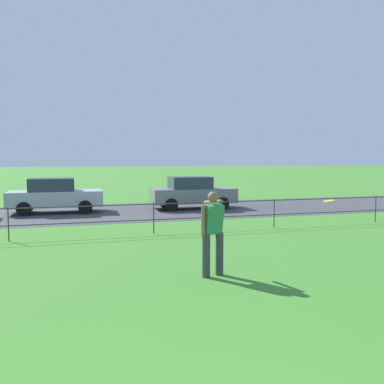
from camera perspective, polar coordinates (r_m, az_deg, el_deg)
street_strip at (r=18.55m, az=-15.35°, el=-2.88°), size 80.00×6.93×0.01m
park_fence at (r=12.70m, az=-14.84°, el=-3.19°), size 29.72×0.04×1.00m
person_thrower at (r=8.20m, az=2.90°, el=-5.42°), size 0.50×0.85×1.71m
frisbee at (r=10.59m, az=18.65°, el=-1.21°), size 0.34×0.34×0.06m
car_silver_left at (r=18.98m, az=-18.68°, el=-0.44°), size 4.02×1.85×1.54m
car_grey_far_right at (r=19.54m, az=0.03°, el=-0.07°), size 4.05×1.90×1.54m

